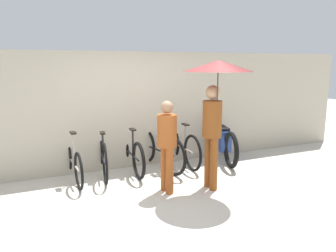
# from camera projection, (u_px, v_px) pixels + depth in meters

# --- Properties ---
(ground_plane) EXTENTS (30.00, 30.00, 0.00)m
(ground_plane) POSITION_uv_depth(u_px,v_px,m) (165.00, 204.00, 5.00)
(ground_plane) COLOR beige
(back_wall) EXTENTS (11.22, 0.12, 2.34)m
(back_wall) POSITION_uv_depth(u_px,v_px,m) (125.00, 111.00, 6.60)
(back_wall) COLOR #B2A893
(back_wall) RESTS_ON ground
(parked_bicycle_0) EXTENTS (0.44, 1.73, 0.97)m
(parked_bicycle_0) POSITION_uv_depth(u_px,v_px,m) (73.00, 161.00, 5.99)
(parked_bicycle_0) COLOR black
(parked_bicycle_0) RESTS_ON ground
(parked_bicycle_1) EXTENTS (0.44, 1.79, 1.11)m
(parked_bicycle_1) POSITION_uv_depth(u_px,v_px,m) (103.00, 155.00, 6.26)
(parked_bicycle_1) COLOR black
(parked_bicycle_1) RESTS_ON ground
(parked_bicycle_2) EXTENTS (0.44, 1.79, 1.08)m
(parked_bicycle_2) POSITION_uv_depth(u_px,v_px,m) (130.00, 152.00, 6.51)
(parked_bicycle_2) COLOR black
(parked_bicycle_2) RESTS_ON ground
(parked_bicycle_3) EXTENTS (0.53, 1.78, 0.97)m
(parked_bicycle_3) POSITION_uv_depth(u_px,v_px,m) (158.00, 150.00, 6.63)
(parked_bicycle_3) COLOR black
(parked_bicycle_3) RESTS_ON ground
(parked_bicycle_4) EXTENTS (0.44, 1.76, 0.97)m
(parked_bicycle_4) POSITION_uv_depth(u_px,v_px,m) (181.00, 146.00, 6.94)
(parked_bicycle_4) COLOR black
(parked_bicycle_4) RESTS_ON ground
(pedestrian_leading) EXTENTS (0.32, 0.32, 1.53)m
(pedestrian_leading) POSITION_uv_depth(u_px,v_px,m) (167.00, 140.00, 5.32)
(pedestrian_leading) COLOR #9E4C1E
(pedestrian_leading) RESTS_ON ground
(pedestrian_center) EXTENTS (1.11, 1.11, 2.16)m
(pedestrian_center) POSITION_uv_depth(u_px,v_px,m) (216.00, 87.00, 5.22)
(pedestrian_center) COLOR brown
(pedestrian_center) RESTS_ON ground
(motorcycle) EXTENTS (0.77, 2.01, 0.94)m
(motorcycle) POSITION_uv_depth(u_px,v_px,m) (221.00, 140.00, 7.29)
(motorcycle) COLOR black
(motorcycle) RESTS_ON ground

